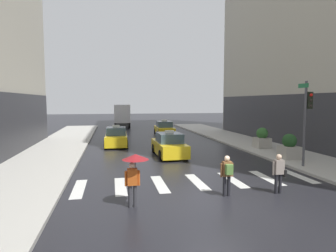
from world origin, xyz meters
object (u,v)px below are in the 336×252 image
taxi_lead (169,146)px  pedestrian_with_backpack (227,173)px  pedestrian_with_umbrella (134,166)px  taxi_third (164,129)px  pedestrian_with_handbag (279,171)px  taxi_second (116,137)px  planter_near_corner (289,147)px  traffic_light_pole (307,111)px  planter_mid_block (262,139)px  box_truck (122,115)px

taxi_lead → pedestrian_with_backpack: 8.88m
pedestrian_with_backpack → pedestrian_with_umbrella: bearing=-173.3°
taxi_third → pedestrian_with_handbag: bearing=-87.4°
taxi_second → pedestrian_with_umbrella: size_ratio=2.37×
taxi_lead → pedestrian_with_handbag: taxi_lead is taller
planter_near_corner → pedestrian_with_backpack: bearing=-139.6°
traffic_light_pole → planter_near_corner: 3.19m
pedestrian_with_backpack → planter_mid_block: 12.31m
traffic_light_pole → planter_mid_block: (0.96, 6.37, -2.38)m
pedestrian_with_umbrella → taxi_third: bearing=76.6°
pedestrian_with_backpack → planter_near_corner: bearing=40.4°
taxi_second → box_truck: (1.20, 18.03, 1.13)m
taxi_third → pedestrian_with_umbrella: 21.77m
pedestrian_with_backpack → traffic_light_pole: bearing=29.9°
traffic_light_pole → planter_mid_block: 6.87m
traffic_light_pole → pedestrian_with_backpack: bearing=-150.1°
pedestrian_with_umbrella → planter_near_corner: pedestrian_with_umbrella is taller
taxi_third → planter_mid_block: (5.90, -10.75, 0.15)m
pedestrian_with_umbrella → pedestrian_with_backpack: (3.74, 0.44, -0.54)m
taxi_lead → box_truck: 23.53m
taxi_second → taxi_third: (5.43, 6.51, 0.00)m
box_truck → taxi_lead: bearing=-84.3°
planter_mid_block → taxi_third: bearing=118.8°
taxi_lead → pedestrian_with_backpack: bearing=-86.4°
traffic_light_pole → pedestrian_with_backpack: size_ratio=2.91×
box_truck → pedestrian_with_backpack: 32.39m
box_truck → planter_mid_block: 24.48m
traffic_light_pole → pedestrian_with_umbrella: (-9.99, -4.04, -1.74)m
pedestrian_with_handbag → planter_near_corner: size_ratio=1.03×
taxi_lead → pedestrian_with_handbag: 9.37m
planter_near_corner → box_truck: bearing=109.8°
taxi_lead → pedestrian_with_backpack: taxi_lead is taller
taxi_second → pedestrian_with_umbrella: pedestrian_with_umbrella is taller
traffic_light_pole → pedestrian_with_handbag: traffic_light_pole is taller
pedestrian_with_backpack → pedestrian_with_handbag: same height
traffic_light_pole → taxi_third: traffic_light_pole is taller
taxi_third → pedestrian_with_handbag: (0.93, -20.80, 0.21)m
pedestrian_with_handbag → taxi_second: bearing=114.0°
traffic_light_pole → taxi_second: (-10.38, 10.61, -2.53)m
taxi_third → planter_mid_block: size_ratio=2.87×
box_truck → planter_near_corner: size_ratio=4.75×
planter_near_corner → planter_mid_block: same height
taxi_second → taxi_third: size_ratio=1.00×
taxi_second → pedestrian_with_backpack: bearing=-73.8°
pedestrian_with_backpack → planter_near_corner: planter_near_corner is taller
pedestrian_with_umbrella → planter_near_corner: (10.41, 6.12, -0.64)m
pedestrian_with_backpack → planter_near_corner: size_ratio=1.03×
taxi_lead → planter_near_corner: bearing=-23.8°
box_truck → pedestrian_with_umbrella: 32.70m
planter_near_corner → planter_mid_block: 4.33m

